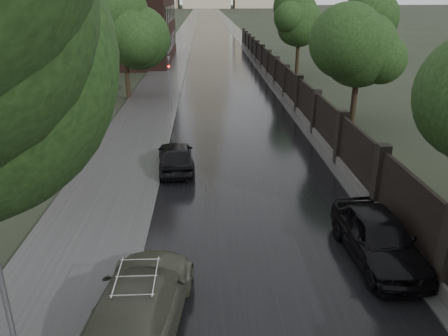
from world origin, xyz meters
The scene contains 12 objects.
road centered at (0.00, 190.00, 0.01)m, with size 8.00×420.00×0.02m, color black.
sidewalk_left centered at (-6.00, 190.00, 0.08)m, with size 4.00×420.00×0.16m, color #2D2D2D.
verge_right centered at (5.50, 190.00, 0.04)m, with size 3.00×420.00×0.08m, color #2D2D2D.
fence_right centered at (4.60, 32.01, 1.01)m, with size 0.45×75.72×2.70m.
tree_left_far centered at (-8.00, 30.00, 5.24)m, with size 4.25×4.25×7.39m.
tree_right_b centered at (7.50, 22.00, 4.95)m, with size 4.08×4.08×7.01m.
tree_right_c centered at (7.50, 40.00, 4.95)m, with size 4.08×4.08×7.01m.
lamp_post centered at (-5.40, 1.50, 2.67)m, with size 0.25×0.12×5.11m.
traffic_light centered at (-4.30, 24.99, 2.40)m, with size 0.16×0.32×4.00m.
volga_sedan centered at (-3.60, 3.94, 0.76)m, with size 2.13×5.24×1.52m, color #3E4134.
hatchback_left centered at (-3.33, 14.68, 0.69)m, with size 1.64×4.07×1.39m, color black.
car_right_near centered at (3.40, 6.76, 0.78)m, with size 1.84×4.58×1.56m, color black.
Camera 1 is at (-1.91, -4.81, 7.77)m, focal length 35.00 mm.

